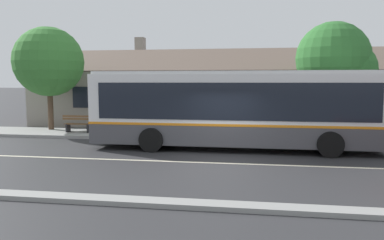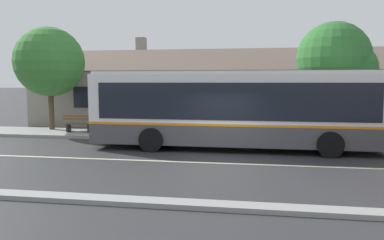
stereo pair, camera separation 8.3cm
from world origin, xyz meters
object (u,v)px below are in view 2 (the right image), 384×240
at_px(transit_bus, 234,108).
at_px(street_tree_primary, 338,62).
at_px(bench_by_building, 79,125).
at_px(street_tree_secondary, 49,62).

xyz_separation_m(transit_bus, street_tree_primary, (4.94, 3.94, 2.09)).
relative_size(transit_bus, bench_by_building, 8.03).
relative_size(bench_by_building, street_tree_secondary, 0.25).
bearing_deg(bench_by_building, street_tree_secondary, 155.08).
height_order(transit_bus, street_tree_primary, street_tree_primary).
bearing_deg(street_tree_primary, transit_bus, -141.42).
bearing_deg(street_tree_secondary, street_tree_primary, 0.23).
bearing_deg(street_tree_primary, bench_by_building, -175.55).
distance_m(street_tree_primary, street_tree_secondary, 15.55).
bearing_deg(bench_by_building, transit_bus, -18.81).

